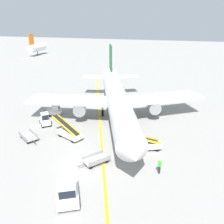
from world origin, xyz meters
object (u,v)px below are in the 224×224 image
at_px(baggage_tug_near_wing, 55,110).
at_px(ground_crew_marshaller, 124,128).
at_px(baggage_cart_empty_trailing, 28,136).
at_px(airliner, 117,99).
at_px(ground_crew_wing_walker, 160,166).
at_px(safety_cone_nose_left, 108,108).
at_px(belt_loader_forward_hold, 69,132).
at_px(baggage_cart_loaded, 96,160).
at_px(safety_cone_wingtip_left, 77,111).
at_px(baggage_tug_by_cargo_door, 45,120).
at_px(safety_cone_nose_right, 113,114).
at_px(pushback_tug, 67,192).
at_px(belt_loader_aft_hold, 145,144).

height_order(baggage_tug_near_wing, ground_crew_marshaller, baggage_tug_near_wing).
bearing_deg(ground_crew_marshaller, baggage_cart_empty_trailing, -157.35).
distance_m(airliner, ground_crew_wing_walker, 15.58).
height_order(airliner, baggage_tug_near_wing, airliner).
bearing_deg(safety_cone_nose_left, belt_loader_forward_hold, -99.28).
xyz_separation_m(baggage_tug_near_wing, baggage_cart_empty_trailing, (0.66, -8.69, -0.46)).
height_order(baggage_cart_loaded, safety_cone_wingtip_left, baggage_cart_loaded).
distance_m(airliner, ground_crew_marshaller, 6.18).
xyz_separation_m(belt_loader_forward_hold, safety_cone_wingtip_left, (-2.67, 9.05, -0.56)).
bearing_deg(baggage_tug_by_cargo_door, safety_cone_wingtip_left, 67.97).
relative_size(belt_loader_forward_hold, safety_cone_nose_right, 11.49).
bearing_deg(belt_loader_forward_hold, pushback_tug, -65.94).
relative_size(baggage_tug_by_cargo_door, safety_cone_nose_left, 6.07).
relative_size(belt_loader_aft_hold, safety_cone_nose_right, 11.55).
distance_m(baggage_tug_near_wing, ground_crew_wing_walker, 21.70).
bearing_deg(safety_cone_wingtip_left, ground_crew_marshaller, -32.38).
xyz_separation_m(belt_loader_aft_hold, safety_cone_wingtip_left, (-13.04, 9.49, -0.56)).
bearing_deg(baggage_tug_near_wing, baggage_tug_by_cargo_door, -83.17).
bearing_deg(safety_cone_nose_right, baggage_cart_empty_trailing, -127.11).
xyz_separation_m(pushback_tug, belt_loader_forward_hold, (-5.10, 11.42, -0.22)).
relative_size(baggage_tug_by_cargo_door, belt_loader_aft_hold, 0.53).
bearing_deg(baggage_cart_loaded, safety_cone_nose_left, 101.87).
height_order(baggage_cart_loaded, ground_crew_wing_walker, ground_crew_wing_walker).
bearing_deg(ground_crew_marshaller, baggage_cart_loaded, -99.28).
bearing_deg(baggage_tug_near_wing, safety_cone_nose_right, 16.38).
distance_m(ground_crew_marshaller, ground_crew_wing_walker, 9.80).
distance_m(baggage_tug_by_cargo_door, safety_cone_wingtip_left, 6.82).
height_order(ground_crew_marshaller, safety_cone_nose_right, ground_crew_marshaller).
distance_m(baggage_cart_loaded, ground_crew_wing_walker, 7.02).
height_order(pushback_tug, baggage_tug_near_wing, pushback_tug).
xyz_separation_m(belt_loader_aft_hold, safety_cone_nose_right, (-6.75, 9.89, -0.56)).
bearing_deg(baggage_cart_loaded, belt_loader_forward_hold, 138.19).
relative_size(baggage_cart_empty_trailing, safety_cone_nose_left, 8.04).
relative_size(safety_cone_nose_left, safety_cone_nose_right, 1.00).
bearing_deg(pushback_tug, belt_loader_forward_hold, 114.06).
xyz_separation_m(airliner, belt_loader_forward_hold, (-4.57, -8.14, -2.64)).
xyz_separation_m(airliner, pushback_tug, (0.53, -19.57, -2.42)).
relative_size(pushback_tug, baggage_cart_empty_trailing, 1.15).
xyz_separation_m(pushback_tug, safety_cone_wingtip_left, (-7.77, 20.47, -0.77)).
relative_size(airliner, baggage_tug_near_wing, 12.99).
bearing_deg(safety_cone_nose_left, baggage_tug_by_cargo_door, -127.50).
relative_size(belt_loader_aft_hold, baggage_cart_empty_trailing, 1.44).
xyz_separation_m(baggage_cart_empty_trailing, ground_crew_wing_walker, (17.62, -3.00, 0.44)).
height_order(airliner, ground_crew_marshaller, airliner).
xyz_separation_m(airliner, ground_crew_wing_walker, (8.02, -13.12, -2.51)).
relative_size(belt_loader_forward_hold, safety_cone_wingtip_left, 11.49).
distance_m(baggage_tug_near_wing, belt_loader_forward_hold, 8.80).
relative_size(baggage_tug_by_cargo_door, baggage_cart_empty_trailing, 0.75).
bearing_deg(safety_cone_wingtip_left, baggage_tug_by_cargo_door, -112.03).
distance_m(pushback_tug, baggage_tug_near_wing, 21.10).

